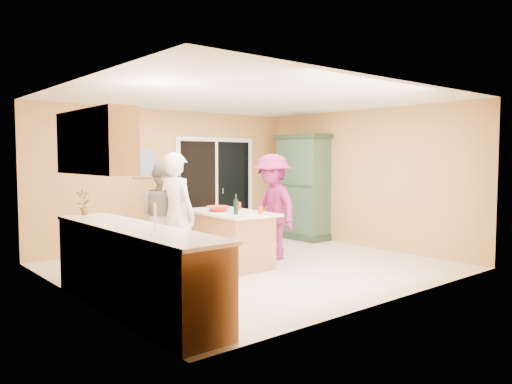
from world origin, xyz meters
TOP-DOWN VIEW (x-y plane):
  - floor at (0.00, 0.00)m, footprint 5.50×5.50m
  - ceiling at (0.00, 0.00)m, footprint 5.50×5.00m
  - wall_back at (0.00, 2.50)m, footprint 5.50×0.10m
  - wall_front at (0.00, -2.50)m, footprint 5.50×0.10m
  - wall_left at (-2.75, 0.00)m, footprint 0.10×5.00m
  - wall_right at (2.75, 0.00)m, footprint 0.10×5.00m
  - left_cabinet_run at (-2.45, -1.05)m, footprint 0.65×3.05m
  - upper_cabinets at (-2.58, -0.20)m, footprint 0.35×1.60m
  - sliding_door at (1.05, 2.46)m, footprint 1.90×0.07m
  - framed_picture at (-0.55, 2.48)m, footprint 0.46×0.04m
  - kitchen_island at (-0.22, 0.30)m, footprint 0.98×1.67m
  - green_hutch at (2.49, 1.36)m, footprint 0.62×1.18m
  - woman_white at (-1.27, 0.15)m, footprint 0.56×0.73m
  - woman_grey at (-1.25, 0.55)m, footprint 0.74×0.89m
  - woman_navy at (-0.44, 1.66)m, footprint 1.09×0.84m
  - woman_magenta at (0.60, 0.22)m, footprint 0.78×1.20m
  - serving_bowl at (-0.36, 0.41)m, footprint 0.45×0.45m
  - tulip_vase at (-2.45, 0.52)m, footprint 0.20×0.14m
  - tumbler_near at (-0.06, -0.25)m, footprint 0.08×0.08m
  - tumbler_far at (0.06, 0.44)m, footprint 0.08×0.08m
  - wine_bottle at (-0.40, -0.09)m, footprint 0.07×0.07m
  - white_plate at (-0.44, 0.60)m, footprint 0.21×0.21m

SIDE VIEW (x-z plane):
  - floor at x=0.00m, z-range 0.00..0.00m
  - kitchen_island at x=-0.22m, z-range -0.03..0.83m
  - left_cabinet_run at x=-2.45m, z-range -0.16..1.08m
  - woman_grey at x=-1.25m, z-range 0.00..1.64m
  - white_plate at x=-0.44m, z-range 0.85..0.86m
  - woman_navy at x=-0.44m, z-range 0.00..1.72m
  - woman_magenta at x=0.60m, z-range 0.00..1.75m
  - woman_white at x=-1.27m, z-range 0.00..1.77m
  - serving_bowl at x=-0.36m, z-range 0.85..0.94m
  - tumbler_near at x=-0.06m, z-range 0.85..0.97m
  - tumbler_far at x=0.06m, z-range 0.85..0.97m
  - wine_bottle at x=-0.40m, z-range 0.82..1.12m
  - sliding_door at x=1.05m, z-range 0.00..2.10m
  - green_hutch at x=2.49m, z-range -0.03..2.14m
  - tulip_vase at x=-2.45m, z-range 0.94..1.29m
  - wall_back at x=0.00m, z-range 0.00..2.60m
  - wall_front at x=0.00m, z-range 0.00..2.60m
  - wall_left at x=-2.75m, z-range 0.00..2.60m
  - wall_right at x=2.75m, z-range 0.00..2.60m
  - framed_picture at x=-0.55m, z-range 1.32..1.88m
  - upper_cabinets at x=-2.58m, z-range 1.50..2.25m
  - ceiling at x=0.00m, z-range 2.55..2.65m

